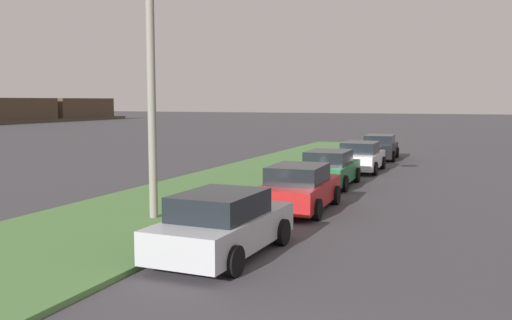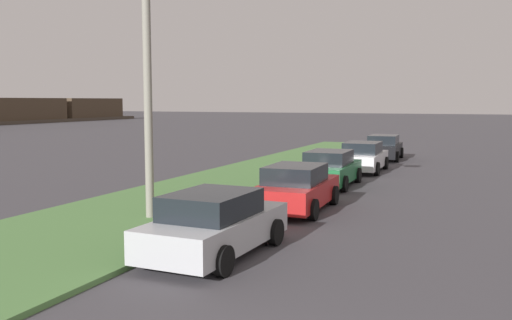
% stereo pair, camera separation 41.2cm
% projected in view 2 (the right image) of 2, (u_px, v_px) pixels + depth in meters
% --- Properties ---
extents(grass_median, '(60.00, 6.00, 0.12)m').
position_uv_depth(grass_median, '(152.00, 210.00, 17.76)').
color(grass_median, '#517F42').
rests_on(grass_median, ground).
extents(parked_car_silver, '(4.35, 2.12, 1.47)m').
position_uv_depth(parked_car_silver, '(215.00, 224.00, 12.69)').
color(parked_car_silver, '#B2B5BA').
rests_on(parked_car_silver, ground).
extents(parked_car_red, '(4.36, 2.14, 1.47)m').
position_uv_depth(parked_car_red, '(296.00, 188.00, 17.92)').
color(parked_car_red, red).
rests_on(parked_car_red, ground).
extents(parked_car_green, '(4.35, 2.12, 1.47)m').
position_uv_depth(parked_car_green, '(330.00, 169.00, 23.01)').
color(parked_car_green, '#1E6B38').
rests_on(parked_car_green, ground).
extents(parked_car_white, '(4.34, 2.10, 1.47)m').
position_uv_depth(parked_car_white, '(363.00, 157.00, 27.74)').
color(parked_car_white, silver).
rests_on(parked_car_white, ground).
extents(parked_car_black, '(4.39, 2.20, 1.47)m').
position_uv_depth(parked_car_black, '(384.00, 148.00, 33.34)').
color(parked_car_black, black).
rests_on(parked_car_black, ground).
extents(streetlight, '(0.85, 2.85, 7.50)m').
position_uv_depth(streetlight, '(159.00, 69.00, 15.87)').
color(streetlight, gray).
rests_on(streetlight, ground).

